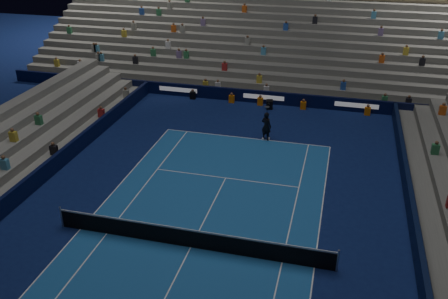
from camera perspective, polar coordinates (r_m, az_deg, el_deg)
ground at (r=21.97m, az=-3.97°, el=-11.53°), size 90.00×90.00×0.00m
court_surface at (r=21.97m, az=-3.97°, el=-11.52°), size 10.97×23.77×0.01m
sponsor_barrier_far at (r=37.63m, az=4.76°, el=6.23°), size 44.00×0.25×1.00m
sponsor_barrier_east at (r=21.27m, az=22.48°, el=-13.66°), size 0.25×37.00×1.00m
sponsor_barrier_west at (r=25.98m, az=-24.94°, el=-6.33°), size 0.25×37.00×1.00m
grandstand_main at (r=45.74m, az=7.03°, el=13.57°), size 44.00×15.20×11.20m
tennis_net at (r=21.67m, az=-4.01°, el=-10.48°), size 12.90×0.10×1.10m
tennis_player at (r=31.29m, az=5.05°, el=2.79°), size 0.83×0.70×1.93m
broadcast_camera at (r=36.66m, az=5.43°, el=5.36°), size 0.58×0.99×0.65m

